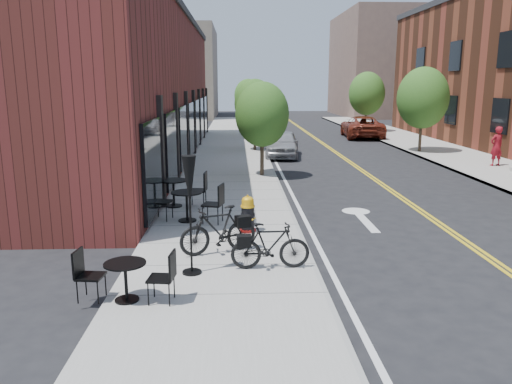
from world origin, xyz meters
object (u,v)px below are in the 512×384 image
object	(u,v)px
bistro_set_a	(126,276)
bistro_set_c	(174,189)
fire_hydrant	(248,214)
parked_car_c	(267,124)
parked_car_a	(283,144)
bicycle_right	(270,246)
pedestrian	(497,146)
patio_umbrella	(190,190)
parked_car_b	(275,131)
bicycle_left	(218,230)
parked_car_far	(362,127)
bistro_set_b	(187,202)

from	to	relation	value
bistro_set_a	bistro_set_c	size ratio (longest dim) A/B	0.84
fire_hydrant	parked_car_c	size ratio (longest dim) A/B	0.20
parked_car_a	bistro_set_a	bearing A→B (deg)	-96.28
bistro_set_a	parked_car_a	xyz separation A→B (m)	(4.40, 18.14, 0.13)
bicycle_right	bistro_set_a	world-z (taller)	bicycle_right
parked_car_c	pedestrian	xyz separation A→B (m)	(9.48, -17.64, 0.33)
patio_umbrella	parked_car_b	distance (m)	24.91
bicycle_left	parked_car_b	size ratio (longest dim) A/B	0.46
bistro_set_a	parked_car_a	world-z (taller)	parked_car_a
parked_car_a	parked_car_b	world-z (taller)	parked_car_a
parked_car_far	pedestrian	size ratio (longest dim) A/B	3.08
patio_umbrella	bicycle_left	bearing A→B (deg)	67.63
bicycle_left	patio_umbrella	xyz separation A→B (m)	(-0.50, -1.20, 1.17)
bistro_set_c	parked_car_a	bearing A→B (deg)	74.33
parked_car_far	pedestrian	xyz separation A→B (m)	(2.88, -13.41, 0.25)
patio_umbrella	bistro_set_b	bearing A→B (deg)	96.72
fire_hydrant	parked_car_a	xyz separation A→B (m)	(2.18, 14.04, 0.13)
bistro_set_b	parked_car_far	world-z (taller)	parked_car_far
bicycle_right	bistro_set_a	xyz separation A→B (m)	(-2.62, -1.45, -0.03)
parked_car_c	pedestrian	world-z (taller)	pedestrian
patio_umbrella	parked_car_far	size ratio (longest dim) A/B	0.43
bicycle_right	bistro_set_a	distance (m)	2.99
bistro_set_b	parked_car_c	bearing A→B (deg)	96.80
patio_umbrella	parked_car_c	xyz separation A→B (m)	(3.37, 30.49, -1.13)
bicycle_left	bicycle_right	distance (m)	1.49
bicycle_left	bistro_set_c	size ratio (longest dim) A/B	0.88
bicycle_right	parked_car_far	size ratio (longest dim) A/B	0.29
bistro_set_a	parked_car_a	bearing A→B (deg)	82.75
bistro_set_a	parked_car_c	xyz separation A→B (m)	(4.40, 31.75, 0.12)
fire_hydrant	parked_car_c	distance (m)	27.73
fire_hydrant	bicycle_right	size ratio (longest dim) A/B	0.59
parked_car_far	pedestrian	distance (m)	13.72
bistro_set_c	parked_car_c	xyz separation A→B (m)	(4.40, 24.91, 0.03)
bistro_set_c	parked_car_b	world-z (taller)	parked_car_b
parked_car_c	parked_car_b	bearing A→B (deg)	-95.70
fire_hydrant	pedestrian	bearing A→B (deg)	39.99
bicycle_left	parked_car_b	bearing A→B (deg)	150.91
parked_car_far	bistro_set_a	bearing A→B (deg)	72.84
bistro_set_b	parked_car_a	xyz separation A→B (m)	(3.83, 13.00, 0.04)
bicycle_right	pedestrian	distance (m)	16.95
parked_car_c	parked_car_a	bearing A→B (deg)	-97.67
bistro_set_c	bistro_set_a	bearing A→B (deg)	-84.39
parked_car_far	parked_car_b	bearing A→B (deg)	19.00
parked_car_c	parked_car_far	bearing A→B (deg)	-40.33
bistro_set_b	parked_car_a	size ratio (longest dim) A/B	0.49
fire_hydrant	parked_car_b	distance (m)	21.91
bistro_set_b	parked_car_b	bearing A→B (deg)	93.99
parked_car_a	parked_car_b	bearing A→B (deg)	95.86
bistro_set_b	bistro_set_c	bearing A→B (deg)	123.55
bistro_set_c	bistro_set_b	bearing A→B (deg)	-65.84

